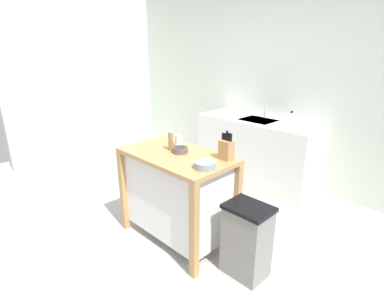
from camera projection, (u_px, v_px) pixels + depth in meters
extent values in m
plane|color=#ADA8A0|center=(173.00, 237.00, 3.03)|extent=(6.97, 6.97, 0.00)
cube|color=silver|center=(290.00, 86.00, 3.96)|extent=(5.97, 0.10, 2.60)
cube|color=beige|center=(86.00, 77.00, 5.07)|extent=(0.10, 2.66, 2.60)
cube|color=#AD7F4C|center=(176.00, 156.00, 2.75)|extent=(1.06, 0.61, 0.04)
cube|color=silver|center=(177.00, 194.00, 2.88)|extent=(0.96, 0.51, 0.74)
cube|color=#AD7F4C|center=(124.00, 191.00, 3.05)|extent=(0.06, 0.06, 0.84)
cube|color=#AD7F4C|center=(194.00, 232.00, 2.39)|extent=(0.06, 0.06, 0.84)
cube|color=#AD7F4C|center=(165.00, 176.00, 3.42)|extent=(0.06, 0.06, 0.84)
cube|color=#AD7F4C|center=(237.00, 208.00, 2.75)|extent=(0.06, 0.06, 0.84)
cube|color=#AD7F4C|center=(226.00, 150.00, 2.58)|extent=(0.11, 0.09, 0.17)
cylinder|color=black|center=(223.00, 136.00, 2.57)|extent=(0.02, 0.02, 0.06)
cylinder|color=black|center=(225.00, 137.00, 2.55)|extent=(0.02, 0.02, 0.06)
cylinder|color=black|center=(227.00, 136.00, 2.53)|extent=(0.02, 0.02, 0.08)
cylinder|color=black|center=(229.00, 137.00, 2.52)|extent=(0.02, 0.02, 0.07)
cylinder|color=black|center=(231.00, 138.00, 2.51)|extent=(0.02, 0.02, 0.07)
cylinder|color=gray|center=(205.00, 165.00, 2.41)|extent=(0.17, 0.17, 0.05)
cylinder|color=#49555B|center=(205.00, 162.00, 2.40)|extent=(0.14, 0.14, 0.01)
cylinder|color=#564C47|center=(180.00, 150.00, 2.76)|extent=(0.14, 0.14, 0.05)
cylinder|color=#342D2A|center=(180.00, 148.00, 2.75)|extent=(0.11, 0.11, 0.01)
cylinder|color=silver|center=(178.00, 141.00, 2.94)|extent=(0.07, 0.07, 0.11)
cylinder|color=olive|center=(171.00, 142.00, 2.81)|extent=(0.04, 0.04, 0.16)
sphere|color=#99999E|center=(170.00, 132.00, 2.78)|extent=(0.03, 0.03, 0.03)
cube|color=slate|center=(247.00, 242.00, 2.47)|extent=(0.34, 0.26, 0.60)
cube|color=black|center=(249.00, 208.00, 2.36)|extent=(0.36, 0.28, 0.03)
cube|color=silver|center=(257.00, 151.00, 4.15)|extent=(1.64, 0.60, 0.88)
cube|color=silver|center=(258.00, 121.00, 3.99)|extent=(0.44, 0.36, 0.03)
cylinder|color=#B7BCC1|center=(266.00, 110.00, 4.05)|extent=(0.02, 0.02, 0.22)
cylinder|color=white|center=(291.00, 119.00, 3.72)|extent=(0.06, 0.06, 0.15)
cylinder|color=black|center=(292.00, 112.00, 3.69)|extent=(0.03, 0.03, 0.02)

